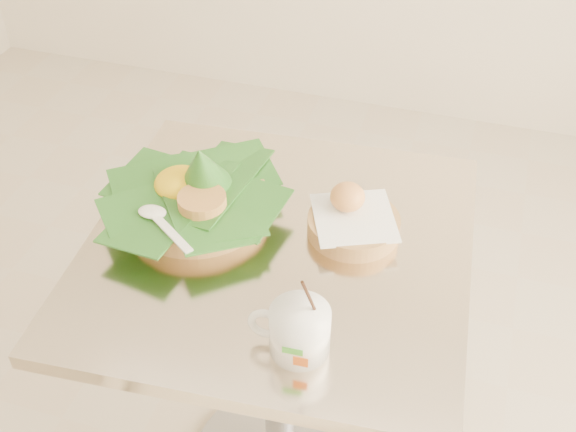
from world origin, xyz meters
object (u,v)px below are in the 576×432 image
(cafe_table, at_px, (279,324))
(rice_basket, at_px, (196,193))
(bread_basket, at_px, (353,220))
(coffee_mug, at_px, (298,329))

(cafe_table, height_order, rice_basket, rice_basket)
(rice_basket, relative_size, bread_basket, 1.77)
(bread_basket, bearing_deg, coffee_mug, -93.25)
(bread_basket, bearing_deg, cafe_table, -147.82)
(cafe_table, bearing_deg, coffee_mug, -64.89)
(cafe_table, distance_m, rice_basket, 0.32)
(cafe_table, xyz_separation_m, rice_basket, (-0.18, 0.04, 0.27))
(cafe_table, relative_size, coffee_mug, 4.54)
(rice_basket, bearing_deg, coffee_mug, -43.36)
(coffee_mug, bearing_deg, rice_basket, 136.64)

